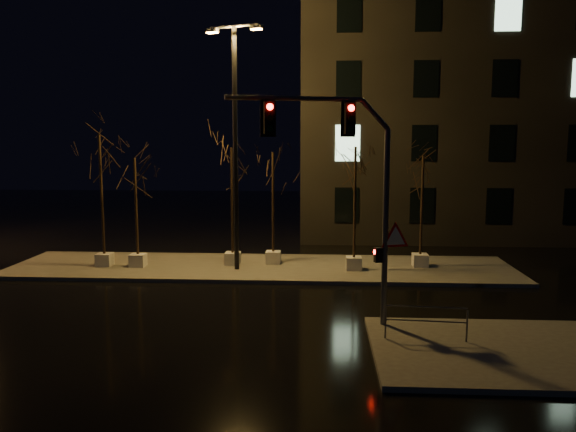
{
  "coord_description": "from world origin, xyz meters",
  "views": [
    {
      "loc": [
        2.59,
        -18.06,
        5.61
      ],
      "look_at": [
        1.37,
        2.88,
        2.8
      ],
      "focal_mm": 35.0,
      "sensor_mm": 36.0,
      "label": 1
    }
  ],
  "objects": [
    {
      "name": "tree_0",
      "position": [
        -6.9,
        5.67,
        4.62
      ],
      "size": [
        1.8,
        1.8,
        5.89
      ],
      "color": "silver",
      "rests_on": "median"
    },
    {
      "name": "tree_3",
      "position": [
        0.48,
        6.59,
        4.03
      ],
      "size": [
        1.8,
        1.8,
        5.11
      ],
      "color": "silver",
      "rests_on": "median"
    },
    {
      "name": "tree_5",
      "position": [
        6.98,
        6.37,
        3.91
      ],
      "size": [
        1.8,
        1.8,
        4.95
      ],
      "color": "silver",
      "rests_on": "median"
    },
    {
      "name": "traffic_signal_mast",
      "position": [
        3.47,
        -1.98,
        4.54
      ],
      "size": [
        5.26,
        1.66,
        6.68
      ],
      "rotation": [
        0.0,
        0.0,
        0.3
      ],
      "color": "#58595F",
      "rests_on": "sidewalk_corner"
    },
    {
      "name": "building",
      "position": [
        14.0,
        18.0,
        7.5
      ],
      "size": [
        25.0,
        12.0,
        15.0
      ],
      "primitive_type": "cube",
      "color": "black",
      "rests_on": "ground"
    },
    {
      "name": "ground",
      "position": [
        0.0,
        0.0,
        0.0
      ],
      "size": [
        90.0,
        90.0,
        0.0
      ],
      "primitive_type": "plane",
      "color": "black",
      "rests_on": "ground"
    },
    {
      "name": "tree_1",
      "position": [
        -5.39,
        5.64,
        3.84
      ],
      "size": [
        1.8,
        1.8,
        4.86
      ],
      "color": "silver",
      "rests_on": "median"
    },
    {
      "name": "streetlight_main",
      "position": [
        -0.98,
        5.37,
        6.0
      ],
      "size": [
        2.49,
        1.05,
        10.14
      ],
      "rotation": [
        0.0,
        0.0,
        -0.32
      ],
      "color": "black",
      "rests_on": "median"
    },
    {
      "name": "tree_4",
      "position": [
        4.03,
        5.55,
        4.22
      ],
      "size": [
        1.8,
        1.8,
        5.37
      ],
      "color": "silver",
      "rests_on": "median"
    },
    {
      "name": "median",
      "position": [
        0.0,
        6.0,
        0.07
      ],
      "size": [
        22.0,
        5.0,
        0.15
      ],
      "primitive_type": "cube",
      "color": "#4D4B44",
      "rests_on": "ground"
    },
    {
      "name": "guard_rail_a",
      "position": [
        5.52,
        -2.96,
        0.78
      ],
      "size": [
        2.23,
        0.22,
        0.96
      ],
      "rotation": [
        0.0,
        0.0,
        -0.08
      ],
      "color": "#58595F",
      "rests_on": "sidewalk_corner"
    },
    {
      "name": "sidewalk_corner",
      "position": [
        7.5,
        -3.5,
        0.07
      ],
      "size": [
        7.0,
        5.0,
        0.15
      ],
      "primitive_type": "cube",
      "color": "#4D4B44",
      "rests_on": "ground"
    },
    {
      "name": "tree_2",
      "position": [
        -1.29,
        6.23,
        4.19
      ],
      "size": [
        1.8,
        1.8,
        5.33
      ],
      "color": "silver",
      "rests_on": "median"
    }
  ]
}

